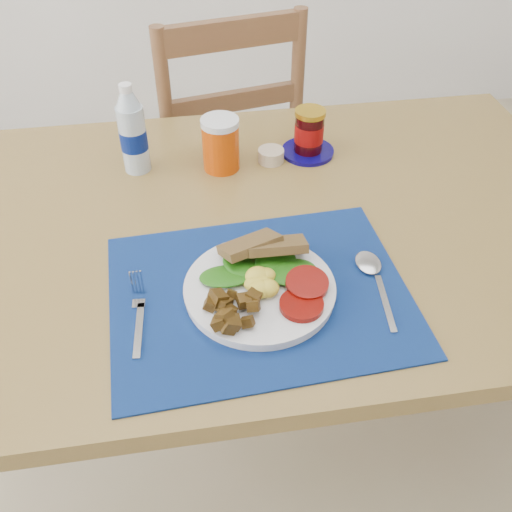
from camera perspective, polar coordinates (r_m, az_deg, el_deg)
The scene contains 11 objects.
ground at distance 1.61m, azimuth 1.78°, elevation -22.45°, with size 4.00×4.00×0.00m, color tan.
table at distance 1.19m, azimuth 0.73°, elevation 0.59°, with size 1.40×0.90×0.75m.
chair_far at distance 1.77m, azimuth -3.34°, elevation 12.49°, with size 0.51×0.49×1.17m.
placemat at distance 0.98m, azimuth 0.36°, elevation -3.80°, with size 0.51×0.40×0.00m, color #040431.
breakfast_plate at distance 0.96m, azimuth 0.11°, elevation -3.17°, with size 0.26×0.26×0.06m.
fork at distance 0.96m, azimuth -11.64°, elevation -5.61°, with size 0.03×0.17×0.00m.
spoon at distance 1.03m, azimuth 11.61°, elevation -1.85°, with size 0.05×0.20×0.01m.
water_bottle at distance 1.27m, azimuth -12.22°, elevation 11.87°, with size 0.06×0.06×0.20m.
juice_glass at distance 1.27m, azimuth -3.54°, elevation 10.98°, with size 0.08×0.08×0.11m, color #C23F05.
ramekin at distance 1.31m, azimuth 1.51°, elevation 10.02°, with size 0.06×0.06×0.03m, color #C2AD8E.
jam_on_saucer at distance 1.32m, azimuth 5.31°, elevation 11.99°, with size 0.12×0.12×0.11m.
Camera 1 is at (-0.15, -0.68, 1.45)m, focal length 40.00 mm.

